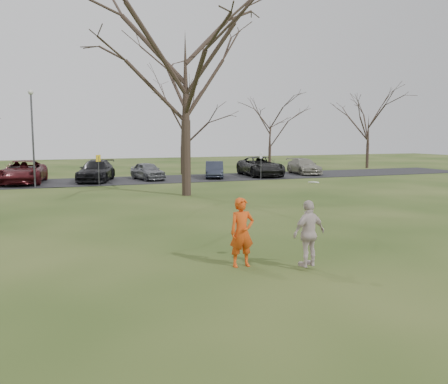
{
  "coord_description": "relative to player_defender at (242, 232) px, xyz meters",
  "views": [
    {
      "loc": [
        -5.73,
        -10.76,
        3.39
      ],
      "look_at": [
        0.0,
        4.0,
        1.5
      ],
      "focal_mm": 38.38,
      "sensor_mm": 36.0,
      "label": 1
    }
  ],
  "objects": [
    {
      "name": "ground",
      "position": [
        0.92,
        -0.36,
        -0.9
      ],
      "size": [
        120.0,
        120.0,
        0.0
      ],
      "primitive_type": "plane",
      "color": "#1E380F",
      "rests_on": "ground"
    },
    {
      "name": "parking_strip",
      "position": [
        0.92,
        24.64,
        -0.88
      ],
      "size": [
        62.0,
        6.5,
        0.04
      ],
      "primitive_type": "cube",
      "color": "black",
      "rests_on": "ground"
    },
    {
      "name": "player_defender",
      "position": [
        0.0,
        0.0,
        0.0
      ],
      "size": [
        0.67,
        0.45,
        1.79
      ],
      "primitive_type": "imported",
      "rotation": [
        0.0,
        0.0,
        -0.04
      ],
      "color": "#D84611",
      "rests_on": "ground"
    },
    {
      "name": "car_2",
      "position": [
        -5.82,
        24.78,
        -0.05
      ],
      "size": [
        3.41,
        6.08,
        1.6
      ],
      "primitive_type": "imported",
      "rotation": [
        0.0,
        0.0,
        -0.13
      ],
      "color": "#4A1115",
      "rests_on": "parking_strip"
    },
    {
      "name": "car_3",
      "position": [
        -0.92,
        24.59,
        -0.1
      ],
      "size": [
        3.6,
        5.61,
        1.51
      ],
      "primitive_type": "imported",
      "rotation": [
        0.0,
        0.0,
        -0.31
      ],
      "color": "black",
      "rests_on": "parking_strip"
    },
    {
      "name": "car_4",
      "position": [
        2.84,
        24.5,
        -0.2
      ],
      "size": [
        2.27,
        4.09,
        1.32
      ],
      "primitive_type": "imported",
      "rotation": [
        0.0,
        0.0,
        0.19
      ],
      "color": "slate",
      "rests_on": "parking_strip"
    },
    {
      "name": "car_5",
      "position": [
        8.11,
        24.25,
        -0.21
      ],
      "size": [
        2.6,
        4.14,
        1.29
      ],
      "primitive_type": "imported",
      "rotation": [
        0.0,
        0.0,
        -0.34
      ],
      "color": "#272C3A",
      "rests_on": "parking_strip"
    },
    {
      "name": "car_6",
      "position": [
        12.22,
        24.43,
        -0.06
      ],
      "size": [
        3.14,
        5.93,
        1.59
      ],
      "primitive_type": "imported",
      "rotation": [
        0.0,
        0.0,
        -0.09
      ],
      "color": "black",
      "rests_on": "parking_strip"
    },
    {
      "name": "car_7",
      "position": [
        16.57,
        24.86,
        -0.2
      ],
      "size": [
        2.44,
        4.77,
        1.32
      ],
      "primitive_type": "imported",
      "rotation": [
        0.0,
        0.0,
        -0.13
      ],
      "color": "gray",
      "rests_on": "parking_strip"
    },
    {
      "name": "catching_play",
      "position": [
        1.45,
        -0.9,
        0.04
      ],
      "size": [
        1.05,
        0.6,
        2.16
      ],
      "color": "beige",
      "rests_on": "ground"
    },
    {
      "name": "lamp_post",
      "position": [
        -5.08,
        22.14,
        3.07
      ],
      "size": [
        0.34,
        0.34,
        6.27
      ],
      "color": "#47474C",
      "rests_on": "ground"
    },
    {
      "name": "sign_yellow",
      "position": [
        -1.08,
        21.64,
        0.55
      ],
      "size": [
        0.35,
        0.35,
        2.08
      ],
      "color": "#47474C",
      "rests_on": "ground"
    },
    {
      "name": "sign_white",
      "position": [
        10.92,
        21.64,
        0.55
      ],
      "size": [
        0.35,
        0.35,
        2.08
      ],
      "color": "#47474C",
      "rests_on": "ground"
    },
    {
      "name": "big_tree",
      "position": [
        2.92,
        14.64,
        6.1
      ],
      "size": [
        9.0,
        9.0,
        14.0
      ],
      "primitive_type": null,
      "color": "#352821",
      "rests_on": "ground"
    },
    {
      "name": "small_tree_row",
      "position": [
        5.31,
        29.7,
        3.0
      ],
      "size": [
        55.0,
        5.9,
        8.5
      ],
      "color": "#352821",
      "rests_on": "ground"
    }
  ]
}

